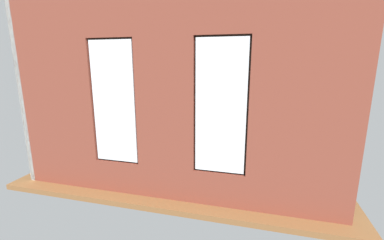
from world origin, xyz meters
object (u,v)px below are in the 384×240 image
object	(u,v)px
coffee_table	(190,140)
remote_gray	(173,138)
cup_ceramic	(185,135)
potted_plant_mid_room_small	(220,139)
remote_silver	(193,140)
table_plant_small	(206,134)
potted_plant_foreground_right	(145,107)
couch_by_window	(174,165)
media_console	(121,132)
potted_plant_between_couches	(244,162)
potted_plant_corner_near_left	(289,122)
tv_flatscreen	(119,114)
potted_plant_by_left_couch	(270,143)
couch_left	(291,159)
candle_jar	(190,136)

from	to	relation	value
coffee_table	remote_gray	distance (m)	0.44
cup_ceramic	potted_plant_mid_room_small	xyz separation A→B (m)	(-0.87, -0.41, -0.16)
coffee_table	remote_silver	world-z (taller)	remote_silver
remote_gray	remote_silver	size ratio (longest dim) A/B	1.00
table_plant_small	potted_plant_foreground_right	world-z (taller)	potted_plant_foreground_right
coffee_table	table_plant_small	size ratio (longest dim) A/B	6.24
couch_by_window	cup_ceramic	xyz separation A→B (m)	(0.28, -1.73, 0.13)
media_console	potted_plant_mid_room_small	xyz separation A→B (m)	(-3.09, 0.09, 0.06)
table_plant_small	potted_plant_between_couches	world-z (taller)	potted_plant_between_couches
remote_gray	media_console	world-z (taller)	media_console
remote_gray	potted_plant_corner_near_left	bearing A→B (deg)	177.84
remote_silver	tv_flatscreen	size ratio (longest dim) A/B	0.17
couch_by_window	potted_plant_by_left_couch	bearing A→B (deg)	-129.73
couch_by_window	potted_plant_by_left_couch	size ratio (longest dim) A/B	5.31
couch_by_window	table_plant_small	bearing A→B (deg)	-99.12
couch_left	potted_plant_mid_room_small	bearing A→B (deg)	-125.35
potted_plant_by_left_couch	coffee_table	bearing A→B (deg)	19.00
table_plant_small	potted_plant_by_left_couch	bearing A→B (deg)	-161.40
potted_plant_foreground_right	tv_flatscreen	bearing A→B (deg)	75.75
table_plant_small	remote_gray	bearing A→B (deg)	18.53
tv_flatscreen	potted_plant_corner_near_left	xyz separation A→B (m)	(-4.98, -1.20, -0.23)
coffee_table	remote_silver	distance (m)	0.17
couch_left	table_plant_small	world-z (taller)	couch_left
coffee_table	cup_ceramic	distance (m)	0.23
media_console	tv_flatscreen	world-z (taller)	tv_flatscreen
couch_by_window	candle_jar	xyz separation A→B (m)	(0.10, -1.62, 0.14)
remote_silver	potted_plant_foreground_right	world-z (taller)	potted_plant_foreground_right
potted_plant_by_left_couch	potted_plant_between_couches	distance (m)	2.36
coffee_table	media_console	bearing A→B (deg)	-14.26
couch_by_window	potted_plant_foreground_right	xyz separation A→B (m)	(2.20, -3.39, 0.54)
remote_silver	remote_gray	bearing A→B (deg)	-156.70
couch_by_window	cup_ceramic	size ratio (longest dim) A/B	19.57
remote_gray	couch_by_window	bearing A→B (deg)	74.29
media_console	potted_plant_mid_room_small	size ratio (longest dim) A/B	2.27
cup_ceramic	potted_plant_corner_near_left	distance (m)	3.25
couch_left	table_plant_small	xyz separation A→B (m)	(2.05, -0.78, 0.20)
cup_ceramic	potted_plant_mid_room_small	size ratio (longest dim) A/B	0.22
table_plant_small	remote_silver	size ratio (longest dim) A/B	1.32
potted_plant_foreground_right	potted_plant_by_left_couch	bearing A→B (deg)	165.59
table_plant_small	couch_left	bearing A→B (deg)	159.19
remote_silver	potted_plant_foreground_right	bearing A→B (deg)	162.77
cup_ceramic	remote_silver	distance (m)	0.36
tv_flatscreen	potted_plant_mid_room_small	world-z (taller)	tv_flatscreen
remote_gray	cup_ceramic	bearing A→B (deg)	-171.96
tv_flatscreen	potted_plant_corner_near_left	size ratio (longest dim) A/B	0.80
candle_jar	potted_plant_by_left_couch	size ratio (longest dim) A/B	0.33
couch_by_window	potted_plant_by_left_couch	xyz separation A→B (m)	(-1.93, -2.32, -0.11)
potted_plant_mid_room_small	potted_plant_by_left_couch	bearing A→B (deg)	-172.28
couch_left	coffee_table	size ratio (longest dim) A/B	1.28
table_plant_small	media_console	world-z (taller)	table_plant_small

